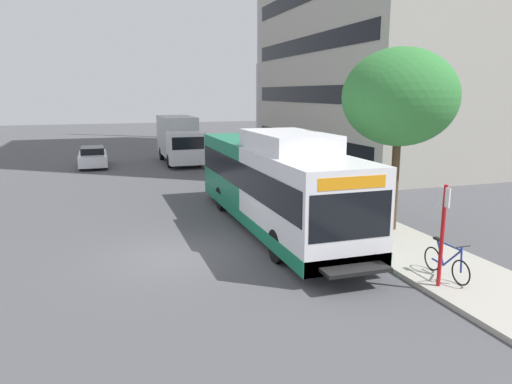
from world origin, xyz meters
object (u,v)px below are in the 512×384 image
(bus_stop_sign_pole, at_px, (443,228))
(street_tree_near_stop, at_px, (400,98))
(transit_bus, at_px, (273,183))
(box_truck_background, at_px, (179,138))
(bicycle_parked, at_px, (446,262))
(parked_car_far_lane, at_px, (93,157))

(bus_stop_sign_pole, height_order, street_tree_near_stop, street_tree_near_stop)
(transit_bus, xyz_separation_m, box_truck_background, (-0.54, 17.96, 0.04))
(bus_stop_sign_pole, bearing_deg, box_truck_background, 95.80)
(bus_stop_sign_pole, distance_m, bicycle_parked, 1.29)
(bicycle_parked, bearing_deg, transit_bus, 111.72)
(transit_bus, xyz_separation_m, parked_car_far_lane, (-6.42, 17.96, -1.04))
(bicycle_parked, distance_m, street_tree_near_stop, 6.25)
(bicycle_parked, xyz_separation_m, parked_car_far_lane, (-8.95, 24.31, 0.10))
(transit_bus, bearing_deg, box_truck_background, 91.71)
(bus_stop_sign_pole, distance_m, street_tree_near_stop, 6.05)
(bus_stop_sign_pole, bearing_deg, transit_bus, 106.29)
(transit_bus, bearing_deg, bicycle_parked, -68.28)
(transit_bus, relative_size, street_tree_near_stop, 1.95)
(transit_bus, relative_size, bus_stop_sign_pole, 4.71)
(parked_car_far_lane, xyz_separation_m, box_truck_background, (5.88, -0.00, 1.08))
(bicycle_parked, bearing_deg, street_tree_near_stop, 73.37)
(street_tree_near_stop, bearing_deg, transit_bus, 153.52)
(street_tree_near_stop, bearing_deg, bus_stop_sign_pole, -111.22)
(street_tree_near_stop, xyz_separation_m, parked_car_far_lane, (-10.27, 19.88, -4.10))
(bicycle_parked, height_order, box_truck_background, box_truck_background)
(bus_stop_sign_pole, bearing_deg, parked_car_far_lane, 108.76)
(parked_car_far_lane, bearing_deg, transit_bus, -70.33)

